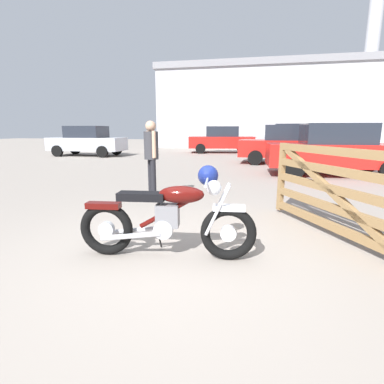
% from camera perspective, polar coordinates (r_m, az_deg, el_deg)
% --- Properties ---
extents(ground_plane, '(80.00, 80.00, 0.00)m').
position_cam_1_polar(ground_plane, '(3.57, -2.80, -12.58)').
color(ground_plane, gray).
extents(vintage_motorcycle, '(2.08, 0.73, 1.07)m').
position_cam_1_polar(vintage_motorcycle, '(3.45, -4.08, -4.71)').
color(vintage_motorcycle, black).
rests_on(vintage_motorcycle, ground_plane).
extents(timber_gate, '(1.38, 2.27, 1.60)m').
position_cam_1_polar(timber_gate, '(4.37, 27.41, 0.36)').
color(timber_gate, olive).
rests_on(timber_gate, ground_plane).
extents(bystander, '(0.32, 0.37, 1.66)m').
position_cam_1_polar(bystander, '(6.39, -7.83, 7.70)').
color(bystander, black).
rests_on(bystander, ground_plane).
extents(white_estate_far, '(4.31, 2.16, 1.67)m').
position_cam_1_polar(white_estate_far, '(10.69, 25.74, 7.33)').
color(white_estate_far, black).
rests_on(white_estate_far, ground_plane).
extents(dark_sedan_left, '(4.27, 2.05, 1.67)m').
position_cam_1_polar(dark_sedan_left, '(18.07, -19.53, 9.24)').
color(dark_sedan_left, black).
rests_on(dark_sedan_left, ground_plane).
extents(red_hatchback_near, '(4.23, 1.97, 1.67)m').
position_cam_1_polar(red_hatchback_near, '(13.69, 18.06, 8.68)').
color(red_hatchback_near, black).
rests_on(red_hatchback_near, ground_plane).
extents(blue_hatchback_right, '(4.07, 2.19, 1.78)m').
position_cam_1_polar(blue_hatchback_right, '(17.27, 19.30, 9.43)').
color(blue_hatchback_right, black).
rests_on(blue_hatchback_right, ground_plane).
extents(silver_sedan_mid, '(4.45, 2.50, 1.67)m').
position_cam_1_polar(silver_sedan_mid, '(19.47, 5.74, 10.01)').
color(silver_sedan_mid, black).
rests_on(silver_sedan_mid, ground_plane).
extents(industrial_building, '(23.52, 12.35, 14.34)m').
position_cam_1_polar(industrial_building, '(29.48, 19.45, 14.95)').
color(industrial_building, '#B2B2B7').
rests_on(industrial_building, ground_plane).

